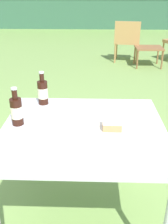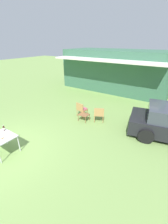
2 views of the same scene
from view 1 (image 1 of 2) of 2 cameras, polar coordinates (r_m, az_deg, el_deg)
name	(u,v)px [view 1 (image 1 of 2)]	position (r m, az deg, el deg)	size (l,w,h in m)	color
ground_plane	(84,217)	(1.99, -0.10, -21.83)	(60.00, 60.00, 0.00)	#7A9E51
wicker_chair_cushioned	(127,39)	(5.64, 9.38, 15.51)	(0.56, 0.52, 0.83)	#B2844C
garden_side_table	(149,49)	(5.39, 13.93, 13.09)	(0.52, 0.43, 0.38)	brown
patio_table	(83,136)	(1.57, -0.12, -5.34)	(0.95, 0.85, 0.73)	silver
cake_on_plate	(109,127)	(1.50, 5.50, -3.30)	(0.23, 0.23, 0.06)	silver
cola_bottle_near	(43,92)	(1.82, -8.97, 4.35)	(0.07, 0.07, 0.23)	black
cola_bottle_far	(17,111)	(1.58, -14.46, 0.27)	(0.07, 0.07, 0.23)	black
fork	(98,131)	(1.49, 2.96, -4.14)	(0.16, 0.02, 0.01)	silver
loose_bottle_cap	(88,120)	(1.61, 0.93, -1.68)	(0.03, 0.03, 0.01)	silver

